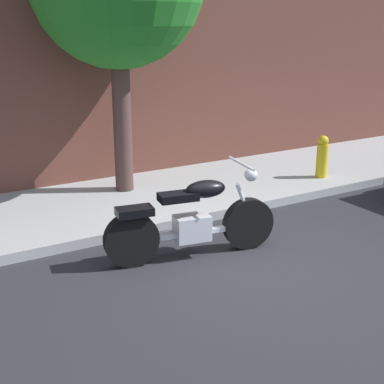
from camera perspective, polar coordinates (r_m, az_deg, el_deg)
The scene contains 4 objects.
ground_plane at distance 6.80m, azimuth 6.14°, elevation -7.71°, with size 60.00×60.00×0.00m, color #28282D.
sidewalk at distance 9.04m, azimuth -4.70°, elevation -0.69°, with size 19.30×2.55×0.14m, color #A3A3A3.
motorcycle at distance 6.86m, azimuth -0.03°, elevation -3.09°, with size 2.23×0.78×1.18m.
fire_hydrant at distance 10.18m, azimuth 13.33°, elevation 3.24°, with size 0.20×0.20×0.91m.
Camera 1 is at (-3.75, -4.88, 2.89)m, focal length 51.39 mm.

